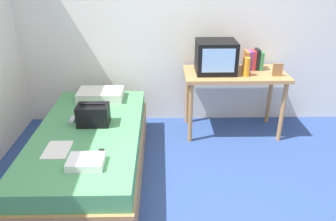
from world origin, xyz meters
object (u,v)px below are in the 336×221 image
tv (216,57)px  book_row (253,60)px  picture_frame (278,70)px  handbag (93,115)px  remote_dark (100,155)px  water_bottle (246,67)px  pillow (101,95)px  magazine (57,150)px  desk (234,80)px  remote_silver (73,120)px  bed (91,151)px  folded_towel (86,162)px

tv → book_row: bearing=12.8°
book_row → picture_frame: 0.33m
book_row → handbag: size_ratio=0.80×
tv → book_row: size_ratio=1.83×
remote_dark → water_bottle: bearing=39.1°
pillow → magazine: size_ratio=1.74×
pillow → magazine: pillow is taller
desk → pillow: (-1.54, -0.09, -0.13)m
book_row → pillow: 1.81m
book_row → remote_silver: 2.13m
bed → desk: 1.80m
bed → folded_towel: bearing=-80.1°
magazine → remote_dark: remote_dark is taller
bed → handbag: (0.04, 0.10, 0.34)m
tv → remote_silver: tv is taller
desk → magazine: 2.11m
bed → magazine: (-0.18, -0.37, 0.24)m
tv → water_bottle: 0.36m
water_bottle → remote_silver: bearing=-164.2°
water_bottle → picture_frame: 0.35m
water_bottle → picture_frame: bearing=-1.2°
remote_silver → bed: bearing=-44.5°
desk → picture_frame: picture_frame is taller
handbag → pillow: bearing=93.2°
water_bottle → handbag: 1.72m
handbag → remote_silver: size_ratio=2.08×
desk → book_row: book_row is taller
bed → remote_dark: size_ratio=12.82×
water_bottle → book_row: bearing=60.9°
pillow → folded_towel: bearing=-85.7°
desk → folded_towel: (-1.44, -1.43, -0.15)m
tv → bed: bearing=-147.3°
remote_silver → water_bottle: bearing=15.8°
desk → book_row: 0.33m
book_row → magazine: 2.38m
bed → folded_towel: (0.10, -0.60, 0.27)m
magazine → picture_frame: bearing=26.2°
pillow → handbag: handbag is taller
tv → pillow: (-1.31, -0.10, -0.41)m
tv → handbag: tv is taller
magazine → handbag: bearing=65.0°
desk → pillow: desk is taller
water_bottle → remote_dark: 1.89m
book_row → pillow: book_row is taller
bed → magazine: bearing=-116.3°
handbag → remote_silver: handbag is taller
book_row → water_bottle: bearing=-119.1°
desk → picture_frame: 0.49m
handbag → remote_dark: 0.60m
tv → handbag: bearing=-149.9°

